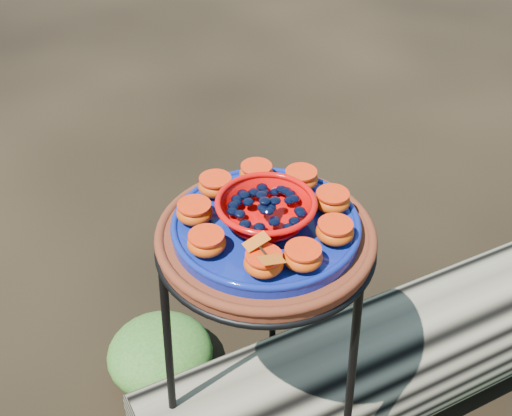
# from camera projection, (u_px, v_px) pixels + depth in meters

# --- Properties ---
(plant_stand) EXTENTS (0.44, 0.44, 0.70)m
(plant_stand) POSITION_uv_depth(u_px,v_px,m) (264.00, 367.00, 1.38)
(plant_stand) COLOR black
(plant_stand) RESTS_ON ground
(terracotta_saucer) EXTENTS (0.39, 0.39, 0.03)m
(terracotta_saucer) POSITION_uv_depth(u_px,v_px,m) (266.00, 238.00, 1.16)
(terracotta_saucer) COLOR #542D16
(terracotta_saucer) RESTS_ON plant_stand
(cobalt_plate) EXTENTS (0.34, 0.34, 0.02)m
(cobalt_plate) POSITION_uv_depth(u_px,v_px,m) (266.00, 227.00, 1.14)
(cobalt_plate) COLOR navy
(cobalt_plate) RESTS_ON terracotta_saucer
(red_bowl) EXTENTS (0.17, 0.17, 0.05)m
(red_bowl) POSITION_uv_depth(u_px,v_px,m) (266.00, 212.00, 1.12)
(red_bowl) COLOR red
(red_bowl) RESTS_ON cobalt_plate
(glass_gems) EXTENTS (0.13, 0.13, 0.02)m
(glass_gems) POSITION_uv_depth(u_px,v_px,m) (266.00, 196.00, 1.10)
(glass_gems) COLOR black
(glass_gems) RESTS_ON red_bowl
(orange_half_0) EXTENTS (0.07, 0.07, 0.04)m
(orange_half_0) POSITION_uv_depth(u_px,v_px,m) (264.00, 263.00, 1.03)
(orange_half_0) COLOR #B32E00
(orange_half_0) RESTS_ON cobalt_plate
(orange_half_1) EXTENTS (0.07, 0.07, 0.04)m
(orange_half_1) POSITION_uv_depth(u_px,v_px,m) (303.00, 257.00, 1.04)
(orange_half_1) COLOR #B32E00
(orange_half_1) RESTS_ON cobalt_plate
(orange_half_2) EXTENTS (0.07, 0.07, 0.04)m
(orange_half_2) POSITION_uv_depth(u_px,v_px,m) (335.00, 232.00, 1.09)
(orange_half_2) COLOR #B32E00
(orange_half_2) RESTS_ON cobalt_plate
(orange_half_3) EXTENTS (0.07, 0.07, 0.04)m
(orange_half_3) POSITION_uv_depth(u_px,v_px,m) (332.00, 201.00, 1.15)
(orange_half_3) COLOR #B32E00
(orange_half_3) RESTS_ON cobalt_plate
(orange_half_4) EXTENTS (0.07, 0.07, 0.04)m
(orange_half_4) POSITION_uv_depth(u_px,v_px,m) (301.00, 179.00, 1.21)
(orange_half_4) COLOR #B32E00
(orange_half_4) RESTS_ON cobalt_plate
(orange_half_5) EXTENTS (0.07, 0.07, 0.04)m
(orange_half_5) POSITION_uv_depth(u_px,v_px,m) (256.00, 173.00, 1.22)
(orange_half_5) COLOR #B32E00
(orange_half_5) RESTS_ON cobalt_plate
(orange_half_6) EXTENTS (0.07, 0.07, 0.04)m
(orange_half_6) POSITION_uv_depth(u_px,v_px,m) (215.00, 186.00, 1.19)
(orange_half_6) COLOR #B32E00
(orange_half_6) RESTS_ON cobalt_plate
(orange_half_7) EXTENTS (0.07, 0.07, 0.04)m
(orange_half_7) POSITION_uv_depth(u_px,v_px,m) (195.00, 212.00, 1.13)
(orange_half_7) COLOR #B32E00
(orange_half_7) RESTS_ON cobalt_plate
(orange_half_8) EXTENTS (0.07, 0.07, 0.04)m
(orange_half_8) POSITION_uv_depth(u_px,v_px,m) (207.00, 243.00, 1.06)
(orange_half_8) COLOR #B32E00
(orange_half_8) RESTS_ON cobalt_plate
(butterfly) EXTENTS (0.10, 0.10, 0.02)m
(butterfly) POSITION_uv_depth(u_px,v_px,m) (264.00, 251.00, 1.01)
(butterfly) COLOR #C24F0F
(butterfly) RESTS_ON orange_half_0
(driftwood_log) EXTENTS (1.71, 1.34, 0.33)m
(driftwood_log) POSITION_uv_depth(u_px,v_px,m) (458.00, 329.00, 1.71)
(driftwood_log) COLOR black
(driftwood_log) RESTS_ON ground
(foliage_left) EXTENTS (0.29, 0.29, 0.15)m
(foliage_left) POSITION_uv_depth(u_px,v_px,m) (160.00, 352.00, 1.76)
(foliage_left) COLOR #254C17
(foliage_left) RESTS_ON ground
(foliage_back) EXTENTS (0.32, 0.32, 0.16)m
(foliage_back) POSITION_uv_depth(u_px,v_px,m) (234.00, 256.00, 2.06)
(foliage_back) COLOR #254C17
(foliage_back) RESTS_ON ground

